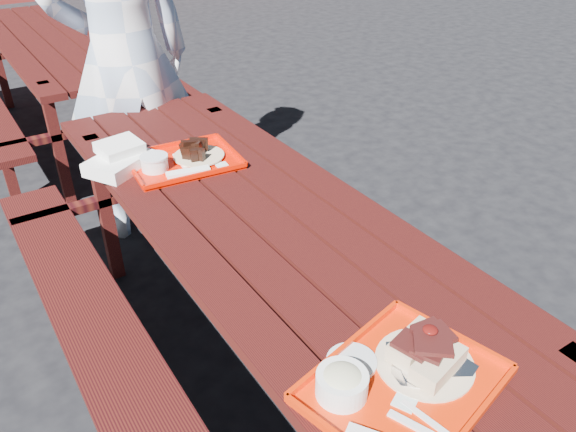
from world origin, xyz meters
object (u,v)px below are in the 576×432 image
object	(u,v)px
picnic_table_near	(265,260)
person	(124,58)
picnic_table_far	(61,64)
near_tray	(397,373)
far_tray	(182,160)

from	to	relation	value
picnic_table_near	person	world-z (taller)	person
picnic_table_near	picnic_table_far	world-z (taller)	same
near_tray	picnic_table_near	bearing A→B (deg)	80.74
picnic_table_far	picnic_table_near	bearing A→B (deg)	-90.00
far_tray	near_tray	bearing A→B (deg)	-92.41
picnic_table_far	near_tray	world-z (taller)	near_tray
picnic_table_near	far_tray	xyz separation A→B (m)	(-0.07, 0.49, 0.21)
near_tray	person	bearing A→B (deg)	86.22
near_tray	far_tray	world-z (taller)	near_tray
far_tray	picnic_table_far	bearing A→B (deg)	88.14
far_tray	picnic_table_near	bearing A→B (deg)	-81.37
picnic_table_far	near_tray	distance (m)	3.60
far_tray	person	distance (m)	0.86
near_tray	person	size ratio (longest dim) A/B	0.26
picnic_table_far	person	world-z (taller)	person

